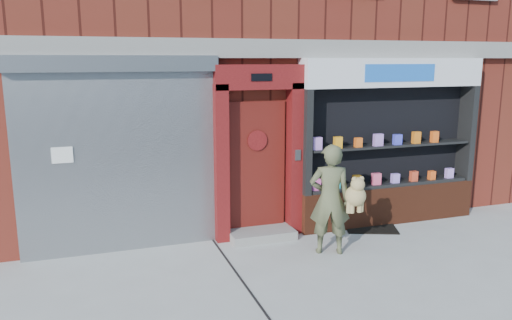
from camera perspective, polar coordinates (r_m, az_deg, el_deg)
name	(u,v)px	position (r m, az deg, el deg)	size (l,w,h in m)	color
ground	(351,273)	(7.41, 10.77, -12.52)	(80.00, 80.00, 0.00)	#9E9E99
building	(232,15)	(12.37, -2.81, 16.18)	(12.00, 8.16, 8.00)	maroon
shutter_bay	(118,144)	(7.89, -15.52, 1.82)	(3.10, 0.30, 3.04)	gray
red_door_bay	(258,152)	(8.30, 0.29, 0.87)	(1.52, 0.58, 2.90)	#530E0F
pharmacy_bay	(389,149)	(9.38, 14.95, 1.19)	(3.50, 0.41, 3.00)	#592615
woman	(332,199)	(7.79, 8.72, -4.40)	(0.88, 0.63, 1.73)	#525639
doormat	(371,228)	(9.26, 13.00, -7.57)	(0.88, 0.62, 0.02)	black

